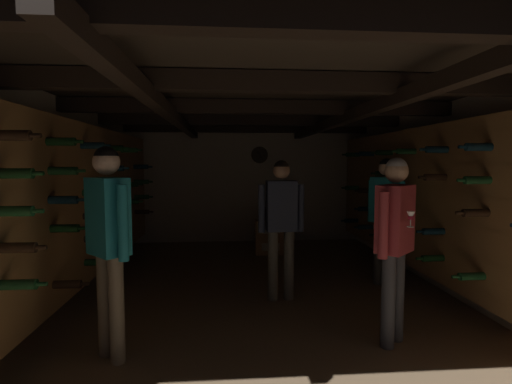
# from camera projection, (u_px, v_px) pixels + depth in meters

# --- Properties ---
(ground_plane) EXTENTS (8.40, 8.40, 0.00)m
(ground_plane) POSITION_uv_depth(u_px,v_px,m) (261.00, 295.00, 4.66)
(ground_plane) COLOR #8C7051
(room_shell) EXTENTS (4.72, 6.52, 2.41)m
(room_shell) POSITION_uv_depth(u_px,v_px,m) (259.00, 178.00, 4.82)
(room_shell) COLOR beige
(room_shell) RESTS_ON ground_plane
(wine_crate_stack) EXTENTS (0.52, 0.35, 0.60)m
(wine_crate_stack) POSITION_uv_depth(u_px,v_px,m) (270.00, 237.00, 6.76)
(wine_crate_stack) COLOR olive
(wine_crate_stack) RESTS_ON ground_plane
(display_bottle) EXTENTS (0.08, 0.08, 0.35)m
(display_bottle) POSITION_uv_depth(u_px,v_px,m) (267.00, 212.00, 6.74)
(display_bottle) COLOR black
(display_bottle) RESTS_ON wine_crate_stack
(person_host_center) EXTENTS (0.54, 0.23, 1.64)m
(person_host_center) POSITION_uv_depth(u_px,v_px,m) (281.00, 216.00, 4.43)
(person_host_center) COLOR #4C473D
(person_host_center) RESTS_ON ground_plane
(person_guest_near_right) EXTENTS (0.42, 0.44, 1.65)m
(person_guest_near_right) POSITION_uv_depth(u_px,v_px,m) (395.00, 233.00, 3.33)
(person_guest_near_right) COLOR #2D2D33
(person_guest_near_right) RESTS_ON ground_plane
(person_guest_mid_right) EXTENTS (0.43, 0.48, 1.66)m
(person_guest_mid_right) POSITION_uv_depth(u_px,v_px,m) (386.00, 209.00, 4.93)
(person_guest_mid_right) COLOR #4C473D
(person_guest_mid_right) RESTS_ON ground_plane
(person_guest_near_left) EXTENTS (0.40, 0.41, 1.74)m
(person_guest_near_left) POSITION_uv_depth(u_px,v_px,m) (108.00, 231.00, 3.07)
(person_guest_near_left) COLOR brown
(person_guest_near_left) RESTS_ON ground_plane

